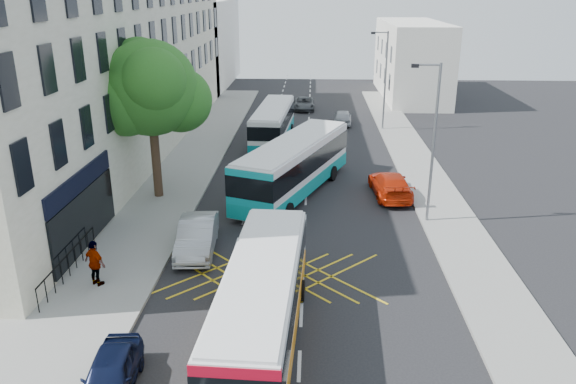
# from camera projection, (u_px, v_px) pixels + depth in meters

# --- Properties ---
(ground) EXTENTS (120.00, 120.00, 0.00)m
(ground) POSITION_uv_depth(u_px,v_px,m) (299.00, 366.00, 18.08)
(ground) COLOR black
(ground) RESTS_ON ground
(pavement_left) EXTENTS (5.00, 70.00, 0.15)m
(pavement_left) POSITION_uv_depth(u_px,v_px,m) (159.00, 197.00, 32.47)
(pavement_left) COLOR gray
(pavement_left) RESTS_ON ground
(pavement_right) EXTENTS (3.00, 70.00, 0.15)m
(pavement_right) POSITION_uv_depth(u_px,v_px,m) (438.00, 201.00, 31.81)
(pavement_right) COLOR gray
(pavement_right) RESTS_ON ground
(terrace_main) EXTENTS (8.30, 45.00, 13.50)m
(terrace_main) POSITION_uv_depth(u_px,v_px,m) (109.00, 59.00, 39.30)
(terrace_main) COLOR beige
(terrace_main) RESTS_ON ground
(terrace_far) EXTENTS (8.00, 20.00, 10.00)m
(terrace_far) POSITION_uv_depth(u_px,v_px,m) (196.00, 43.00, 68.53)
(terrace_far) COLOR silver
(terrace_far) RESTS_ON ground
(building_right) EXTENTS (6.00, 18.00, 8.00)m
(building_right) POSITION_uv_depth(u_px,v_px,m) (411.00, 60.00, 61.28)
(building_right) COLOR silver
(building_right) RESTS_ON ground
(street_tree) EXTENTS (6.30, 5.70, 8.80)m
(street_tree) POSITION_uv_depth(u_px,v_px,m) (150.00, 89.00, 30.30)
(street_tree) COLOR #382619
(street_tree) RESTS_ON pavement_left
(lamp_near) EXTENTS (1.45, 0.15, 8.00)m
(lamp_near) POSITION_uv_depth(u_px,v_px,m) (432.00, 136.00, 27.49)
(lamp_near) COLOR slate
(lamp_near) RESTS_ON pavement_right
(lamp_far) EXTENTS (1.45, 0.15, 8.00)m
(lamp_far) POSITION_uv_depth(u_px,v_px,m) (384.00, 75.00, 46.25)
(lamp_far) COLOR slate
(lamp_far) RESTS_ON pavement_right
(railings) EXTENTS (0.08, 5.60, 1.14)m
(railings) POSITION_uv_depth(u_px,v_px,m) (68.00, 264.00, 23.20)
(railings) COLOR black
(railings) RESTS_ON pavement_left
(bus_near) EXTENTS (2.87, 10.30, 2.87)m
(bus_near) POSITION_uv_depth(u_px,v_px,m) (262.00, 302.00, 18.86)
(bus_near) COLOR silver
(bus_near) RESTS_ON ground
(bus_mid) EXTENTS (6.62, 11.64, 3.22)m
(bus_mid) POSITION_uv_depth(u_px,v_px,m) (294.00, 166.00, 32.64)
(bus_mid) COLOR silver
(bus_mid) RESTS_ON ground
(bus_far) EXTENTS (2.97, 10.19, 2.83)m
(bus_far) POSITION_uv_depth(u_px,v_px,m) (273.00, 123.00, 43.72)
(bus_far) COLOR silver
(bus_far) RESTS_ON ground
(parked_car_blue) EXTENTS (1.76, 3.76, 1.24)m
(parked_car_blue) POSITION_uv_depth(u_px,v_px,m) (110.00, 375.00, 16.70)
(parked_car_blue) COLOR black
(parked_car_blue) RESTS_ON ground
(parked_car_silver) EXTENTS (1.93, 4.70, 1.51)m
(parked_car_silver) POSITION_uv_depth(u_px,v_px,m) (197.00, 236.00, 25.71)
(parked_car_silver) COLOR #A4A8AC
(parked_car_silver) RESTS_ON ground
(red_hatchback) EXTENTS (2.34, 5.02, 1.42)m
(red_hatchback) POSITION_uv_depth(u_px,v_px,m) (390.00, 184.00, 32.55)
(red_hatchback) COLOR red
(red_hatchback) RESTS_ON ground
(distant_car_grey) EXTENTS (2.08, 4.31, 1.18)m
(distant_car_grey) POSITION_uv_depth(u_px,v_px,m) (304.00, 104.00, 55.65)
(distant_car_grey) COLOR #404448
(distant_car_grey) RESTS_ON ground
(distant_car_silver) EXTENTS (1.76, 3.92, 1.31)m
(distant_car_silver) POSITION_uv_depth(u_px,v_px,m) (343.00, 117.00, 49.63)
(distant_car_silver) COLOR #AEB0B6
(distant_car_silver) RESTS_ON ground
(pedestrian_far) EXTENTS (1.21, 0.98, 1.93)m
(pedestrian_far) POSITION_uv_depth(u_px,v_px,m) (95.00, 263.00, 22.38)
(pedestrian_far) COLOR gray
(pedestrian_far) RESTS_ON pavement_left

